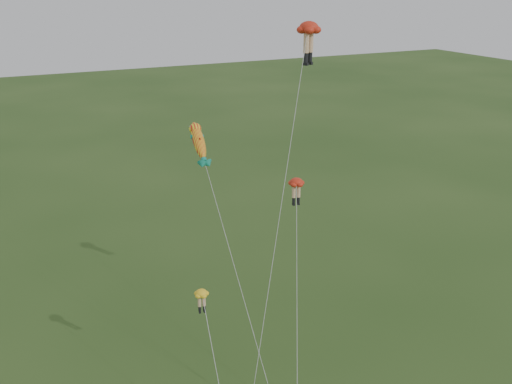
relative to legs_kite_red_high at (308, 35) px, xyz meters
name	(u,v)px	position (x,y,z in m)	size (l,w,h in m)	color
legs_kite_red_high	(308,35)	(0.00, 0.00, 0.00)	(8.92, 8.38, 23.53)	red
legs_kite_red_mid	(296,189)	(-0.14, 0.76, -11.10)	(6.32, 11.32, 12.28)	red
legs_kite_yellow	(203,301)	(-9.55, -4.13, -15.55)	(1.48, 7.37, 7.78)	yellow
fish_kite	(199,142)	(-7.08, 2.38, -7.10)	(1.24, 13.02, 16.99)	yellow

